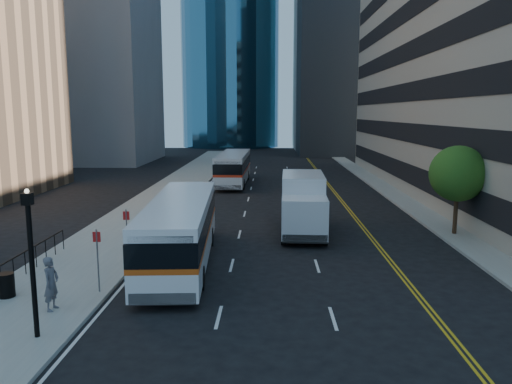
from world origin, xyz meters
TOP-DOWN VIEW (x-y plane):
  - ground at (0.00, 0.00)m, footprint 160.00×160.00m
  - sidewalk_west at (-10.50, 25.00)m, footprint 5.00×90.00m
  - sidewalk_east at (9.00, 25.00)m, footprint 2.00×90.00m
  - midrise_west at (-28.00, 52.00)m, footprint 18.00×18.00m
  - street_tree at (9.00, 8.00)m, footprint 3.20×3.20m
  - lamp_post at (-9.00, -6.00)m, footprint 0.28×0.28m
  - bus_front at (-5.89, 2.17)m, footprint 3.35×12.11m
  - bus_rear at (-5.34, 28.77)m, footprint 2.84×12.06m
  - box_truck at (0.24, 8.51)m, footprint 2.71×7.23m
  - trash_can at (-11.73, -2.66)m, footprint 0.70×0.70m
  - pedestrian at (-9.44, -3.86)m, footprint 0.54×0.76m

SIDE VIEW (x-z plane):
  - ground at x=0.00m, z-range 0.00..0.00m
  - sidewalk_west at x=-10.50m, z-range 0.00..0.15m
  - sidewalk_east at x=9.00m, z-range 0.00..0.15m
  - trash_can at x=-11.73m, z-range 0.15..1.07m
  - pedestrian at x=-9.44m, z-range 0.15..2.09m
  - bus_front at x=-5.89m, z-range 0.14..3.23m
  - bus_rear at x=-5.34m, z-range 0.14..3.24m
  - box_truck at x=0.24m, z-range 0.09..3.52m
  - lamp_post at x=-9.00m, z-range 0.44..5.00m
  - street_tree at x=9.00m, z-range 1.09..6.19m
  - midrise_west at x=-28.00m, z-range 0.00..35.00m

